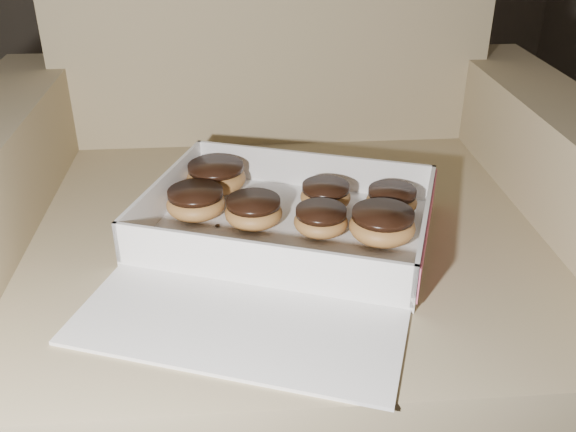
{
  "coord_description": "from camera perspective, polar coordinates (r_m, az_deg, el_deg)",
  "views": [
    {
      "loc": [
        0.57,
        -0.7,
        0.94
      ],
      "look_at": [
        0.63,
        0.11,
        0.5
      ],
      "focal_mm": 40.0,
      "sensor_mm": 36.0,
      "label": 1
    }
  ],
  "objects": [
    {
      "name": "donut_a",
      "position": [
        0.92,
        2.94,
        -0.37
      ],
      "size": [
        0.08,
        0.08,
        0.04
      ],
      "color": "#BA8741",
      "rests_on": "bakery_box"
    },
    {
      "name": "crumb_b",
      "position": [
        0.95,
        -6.29,
        -0.86
      ],
      "size": [
        0.01,
        0.01,
        0.0
      ],
      "primitive_type": "ellipsoid",
      "color": "black",
      "rests_on": "bakery_box"
    },
    {
      "name": "donut_f",
      "position": [
        0.94,
        -3.08,
        0.43
      ],
      "size": [
        0.08,
        0.08,
        0.04
      ],
      "color": "#BA8741",
      "rests_on": "bakery_box"
    },
    {
      "name": "donut_b",
      "position": [
        0.97,
        -8.19,
        1.21
      ],
      "size": [
        0.09,
        0.09,
        0.04
      ],
      "color": "#BA8741",
      "rests_on": "bakery_box"
    },
    {
      "name": "bakery_box",
      "position": [
        0.9,
        -0.5,
        -2.07
      ],
      "size": [
        0.53,
        0.57,
        0.07
      ],
      "rotation": [
        0.0,
        0.0,
        -0.35
      ],
      "color": "white",
      "rests_on": "armchair"
    },
    {
      "name": "donut_d",
      "position": [
        0.91,
        8.37,
        -0.79
      ],
      "size": [
        0.09,
        0.09,
        0.05
      ],
      "color": "#BA8741",
      "rests_on": "bakery_box"
    },
    {
      "name": "donut_g",
      "position": [
        0.99,
        3.35,
        1.86
      ],
      "size": [
        0.08,
        0.08,
        0.04
      ],
      "color": "#BA8741",
      "rests_on": "bakery_box"
    },
    {
      "name": "crumb_c",
      "position": [
        0.92,
        -7.62,
        -2.01
      ],
      "size": [
        0.01,
        0.01,
        0.0
      ],
      "primitive_type": "ellipsoid",
      "color": "black",
      "rests_on": "bakery_box"
    },
    {
      "name": "crumb_a",
      "position": [
        0.89,
        -12.26,
        -3.55
      ],
      "size": [
        0.01,
        0.01,
        0.0
      ],
      "primitive_type": "ellipsoid",
      "color": "black",
      "rests_on": "bakery_box"
    },
    {
      "name": "donut_e",
      "position": [
        1.04,
        -6.41,
        3.49
      ],
      "size": [
        0.1,
        0.1,
        0.05
      ],
      "color": "#BA8741",
      "rests_on": "bakery_box"
    },
    {
      "name": "donut_c",
      "position": [
        0.98,
        9.2,
        1.42
      ],
      "size": [
        0.08,
        0.08,
        0.04
      ],
      "color": "#BA8741",
      "rests_on": "bakery_box"
    },
    {
      "name": "armchair",
      "position": [
        1.11,
        -0.54,
        -4.98
      ],
      "size": [
        1.01,
        0.85,
        1.05
      ],
      "color": "tan",
      "rests_on": "floor"
    }
  ]
}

